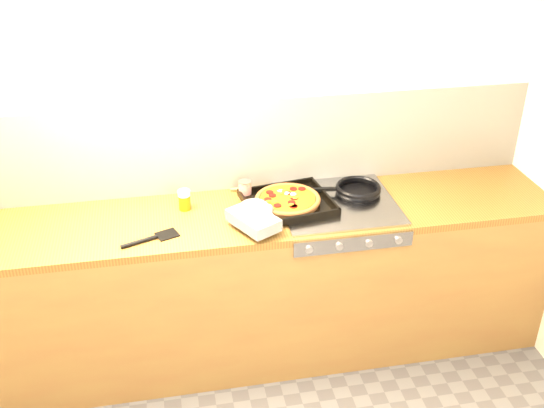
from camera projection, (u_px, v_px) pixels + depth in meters
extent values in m
plane|color=beige|center=(242.00, 127.00, 3.34)|extent=(3.20, 0.00, 3.20)
cube|color=silver|center=(243.00, 145.00, 3.37)|extent=(3.20, 0.02, 0.50)
cube|color=olive|center=(253.00, 287.00, 3.48)|extent=(3.20, 0.60, 0.86)
cube|color=brown|center=(252.00, 216.00, 3.26)|extent=(3.20, 0.60, 0.04)
cube|color=#9FA0A5|center=(353.00, 243.00, 3.09)|extent=(0.60, 0.03, 0.08)
cylinder|color=#A5A5AA|center=(309.00, 249.00, 3.04)|extent=(0.04, 0.02, 0.04)
cylinder|color=#A5A5AA|center=(339.00, 246.00, 3.06)|extent=(0.04, 0.02, 0.04)
cylinder|color=#A5A5AA|center=(369.00, 243.00, 3.09)|extent=(0.04, 0.02, 0.04)
cylinder|color=#A5A5AA|center=(398.00, 240.00, 3.11)|extent=(0.04, 0.02, 0.04)
cube|color=#9FA0A5|center=(337.00, 204.00, 3.32)|extent=(0.60, 0.56, 0.02)
cube|color=black|center=(288.00, 204.00, 3.28)|extent=(0.48, 0.44, 0.01)
cube|color=black|center=(276.00, 185.00, 3.43)|extent=(0.43, 0.08, 0.02)
cube|color=black|center=(301.00, 218.00, 3.13)|extent=(0.43, 0.08, 0.02)
cube|color=black|center=(325.00, 194.00, 3.34)|extent=(0.07, 0.38, 0.02)
cube|color=black|center=(249.00, 207.00, 3.21)|extent=(0.07, 0.38, 0.02)
cylinder|color=#9F592E|center=(288.00, 201.00, 3.28)|extent=(0.37, 0.37, 0.02)
torus|color=#9F592E|center=(288.00, 199.00, 3.27)|extent=(0.39, 0.39, 0.03)
cylinder|color=#BD6C17|center=(288.00, 199.00, 3.27)|extent=(0.33, 0.33, 0.01)
cylinder|color=maroon|center=(294.00, 198.00, 3.26)|extent=(0.04, 0.04, 0.01)
cylinder|color=maroon|center=(270.00, 192.00, 3.31)|extent=(0.04, 0.04, 0.01)
cylinder|color=maroon|center=(293.00, 206.00, 3.18)|extent=(0.04, 0.04, 0.01)
cylinder|color=maroon|center=(268.00, 199.00, 3.25)|extent=(0.04, 0.04, 0.01)
cylinder|color=maroon|center=(293.00, 189.00, 3.35)|extent=(0.04, 0.04, 0.01)
cylinder|color=maroon|center=(287.00, 193.00, 3.31)|extent=(0.04, 0.04, 0.01)
cylinder|color=maroon|center=(277.00, 206.00, 3.19)|extent=(0.04, 0.04, 0.01)
cylinder|color=maroon|center=(302.00, 189.00, 3.35)|extent=(0.04, 0.04, 0.01)
cylinder|color=maroon|center=(294.00, 206.00, 3.19)|extent=(0.04, 0.04, 0.01)
cylinder|color=maroon|center=(292.00, 202.00, 3.22)|extent=(0.04, 0.04, 0.01)
cylinder|color=maroon|center=(272.00, 195.00, 3.28)|extent=(0.04, 0.04, 0.01)
ellipsoid|color=#C38012|center=(274.00, 201.00, 3.23)|extent=(0.04, 0.03, 0.01)
ellipsoid|color=#C38012|center=(269.00, 201.00, 3.23)|extent=(0.04, 0.03, 0.01)
ellipsoid|color=#C38012|center=(283.00, 193.00, 3.31)|extent=(0.04, 0.03, 0.01)
ellipsoid|color=#C38012|center=(279.00, 190.00, 3.34)|extent=(0.04, 0.03, 0.01)
ellipsoid|color=#C38012|center=(291.00, 205.00, 3.20)|extent=(0.04, 0.03, 0.01)
ellipsoid|color=#C38012|center=(296.00, 198.00, 3.26)|extent=(0.04, 0.03, 0.01)
ellipsoid|color=#C38012|center=(292.00, 197.00, 3.27)|extent=(0.04, 0.03, 0.01)
ellipsoid|color=#C38012|center=(275.00, 202.00, 3.22)|extent=(0.04, 0.03, 0.01)
ellipsoid|color=#C38012|center=(284.00, 190.00, 3.33)|extent=(0.04, 0.03, 0.01)
ellipsoid|color=silver|center=(280.00, 190.00, 3.33)|extent=(0.04, 0.04, 0.01)
ellipsoid|color=silver|center=(287.00, 193.00, 3.31)|extent=(0.04, 0.04, 0.01)
ellipsoid|color=silver|center=(293.00, 194.00, 3.30)|extent=(0.04, 0.04, 0.01)
cube|color=black|center=(253.00, 220.00, 3.07)|extent=(0.26, 0.30, 0.06)
ellipsoid|color=black|center=(254.00, 207.00, 3.18)|extent=(0.17, 0.17, 0.06)
cylinder|color=black|center=(267.00, 214.00, 3.12)|extent=(0.08, 0.12, 0.06)
cylinder|color=black|center=(358.00, 192.00, 3.40)|extent=(0.25, 0.25, 0.01)
torus|color=black|center=(358.00, 189.00, 3.39)|extent=(0.27, 0.27, 0.03)
cube|color=black|center=(322.00, 189.00, 3.37)|extent=(0.18, 0.04, 0.02)
cylinder|color=maroon|center=(245.00, 190.00, 3.36)|extent=(0.09, 0.09, 0.09)
cylinder|color=#B2B2B7|center=(245.00, 182.00, 3.34)|extent=(0.09, 0.09, 0.01)
cylinder|color=#B2B2B7|center=(245.00, 197.00, 3.38)|extent=(0.09, 0.09, 0.01)
cylinder|color=#D3680C|center=(185.00, 202.00, 3.26)|extent=(0.06, 0.06, 0.08)
cylinder|color=silver|center=(184.00, 193.00, 3.23)|extent=(0.07, 0.07, 0.03)
cylinder|color=olive|center=(254.00, 189.00, 3.45)|extent=(0.26, 0.05, 0.02)
ellipsoid|color=olive|center=(280.00, 189.00, 3.45)|extent=(0.06, 0.05, 0.02)
cube|color=black|center=(167.00, 234.00, 3.06)|extent=(0.12, 0.11, 0.01)
cylinder|color=black|center=(139.00, 242.00, 2.99)|extent=(0.18, 0.08, 0.02)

